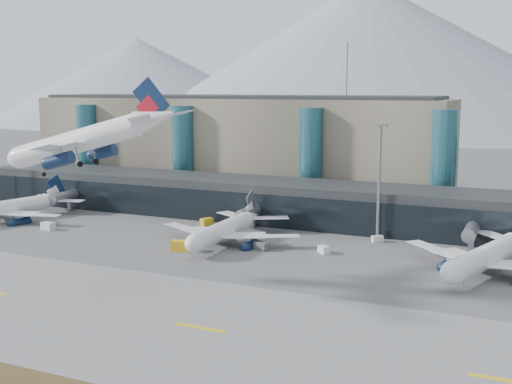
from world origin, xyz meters
TOP-DOWN VIEW (x-y plane):
  - ground at (0.00, 0.00)m, footprint 900.00×900.00m
  - runway_strip at (0.00, -15.00)m, footprint 400.00×40.00m
  - runway_markings at (-0.00, -15.00)m, footprint 128.00×1.00m
  - concourse at (-0.02, 57.73)m, footprint 170.00×27.00m
  - terminal_main at (-25.00, 90.00)m, footprint 130.00×30.00m
  - teal_towers at (-14.99, 74.01)m, footprint 116.40×19.40m
  - mountain_ridge at (15.97, 380.00)m, footprint 910.00×400.00m
  - lightmast_mid at (30.00, 48.00)m, footprint 3.00×1.20m
  - hero_jet at (-5.53, -4.60)m, footprint 33.72×34.11m
  - jet_parked_left at (-59.77, 32.18)m, footprint 34.34×35.33m
  - jet_parked_mid at (0.98, 32.39)m, footprint 34.40×33.18m
  - jet_parked_right at (55.33, 31.86)m, footprint 35.18×37.07m
  - veh_a at (-43.48, 25.34)m, footprint 3.37×2.11m
  - veh_b at (-11.75, 45.51)m, footprint 2.88×3.38m
  - veh_c at (10.30, 28.54)m, footprint 3.44×2.50m
  - veh_d at (30.68, 45.26)m, footprint 2.70×2.47m
  - veh_g at (22.98, 31.24)m, footprint 2.95×2.84m
  - veh_h at (-4.49, 21.00)m, footprint 4.36×3.03m

SIDE VIEW (x-z plane):
  - ground at x=0.00m, z-range 0.00..0.00m
  - runway_strip at x=0.00m, z-range 0.00..0.04m
  - runway_markings at x=0.00m, z-range 0.04..0.06m
  - veh_d at x=30.68m, z-range 0.00..1.37m
  - veh_g at x=22.98m, z-range 0.00..1.51m
  - veh_b at x=-11.75m, z-range 0.00..1.67m
  - veh_c at x=10.30m, z-range 0.00..1.72m
  - veh_a at x=-43.48m, z-range 0.00..1.80m
  - veh_h at x=-4.49m, z-range 0.00..2.19m
  - jet_parked_mid at x=0.98m, z-range -1.35..9.72m
  - jet_parked_left at x=-59.77m, z-range -1.38..9.97m
  - jet_parked_right at x=55.33m, z-range -1.45..10.45m
  - concourse at x=-0.02m, z-range -0.03..9.97m
  - teal_towers at x=-14.99m, z-range -8.99..37.01m
  - lightmast_mid at x=30.00m, z-range 1.62..27.22m
  - terminal_main at x=-25.00m, z-range -0.06..30.94m
  - hero_jet at x=-5.53m, z-range 20.49..31.52m
  - mountain_ridge at x=15.97m, z-range -9.26..100.74m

